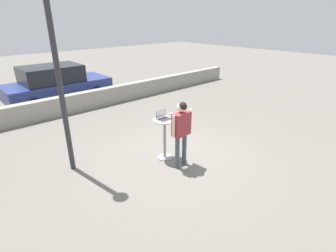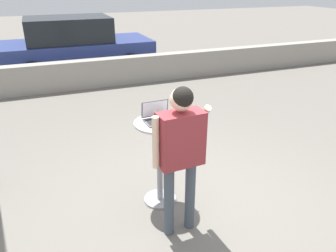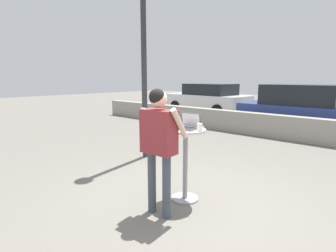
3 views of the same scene
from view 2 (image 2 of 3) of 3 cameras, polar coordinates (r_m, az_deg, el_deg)
name	(u,v)px [view 2 (image 2 of 3)]	position (r m, az deg, el deg)	size (l,w,h in m)	color
ground_plane	(183,205)	(4.17, 2.70, -13.58)	(50.00, 50.00, 0.00)	slate
pavement_kerb	(100,73)	(8.70, -11.76, 9.08)	(17.11, 0.35, 0.70)	gray
cafe_table	(160,154)	(3.89, -1.47, -4.86)	(0.58, 0.58, 1.07)	gray
laptop	(158,117)	(3.73, -1.80, 1.57)	(0.33, 0.28, 0.22)	#515156
coffee_mug	(178,115)	(3.78, 1.68, 2.00)	(0.11, 0.07, 0.11)	white
standing_person	(180,144)	(3.23, 2.19, -3.21)	(0.60, 0.38, 1.67)	#424C56
parked_car_further_down	(75,45)	(10.23, -15.87, 13.45)	(4.23, 2.03, 1.58)	navy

